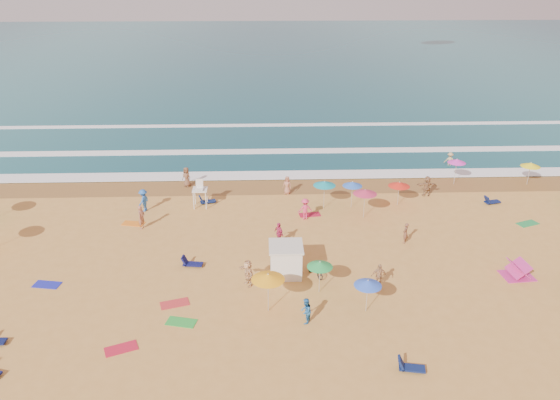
{
  "coord_description": "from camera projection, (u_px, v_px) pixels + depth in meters",
  "views": [
    {
      "loc": [
        -2.15,
        -33.45,
        19.07
      ],
      "look_at": [
        -0.81,
        6.0,
        1.5
      ],
      "focal_mm": 35.0,
      "sensor_mm": 36.0,
      "label": 1
    }
  ],
  "objects": [
    {
      "name": "cabana_roof",
      "position": [
        286.0,
        246.0,
        35.12
      ],
      "size": [
        2.2,
        2.2,
        0.12
      ],
      "primitive_type": "cube",
      "color": "silver",
      "rests_on": "cabana"
    },
    {
      "name": "ground",
      "position": [
        294.0,
        254.0,
        38.36
      ],
      "size": [
        220.0,
        220.0,
        0.0
      ],
      "primitive_type": "plane",
      "color": "gold",
      "rests_on": "ground"
    },
    {
      "name": "beach_umbrellas",
      "position": [
        316.0,
        221.0,
        38.53
      ],
      "size": [
        55.46,
        28.34,
        0.82
      ],
      "color": "#FFA815",
      "rests_on": "ground"
    },
    {
      "name": "lifeguard_stand",
      "position": [
        200.0,
        195.0,
        45.23
      ],
      "size": [
        1.2,
        1.2,
        2.1
      ],
      "primitive_type": null,
      "color": "white",
      "rests_on": "ground"
    },
    {
      "name": "wet_sand",
      "position": [
        286.0,
        186.0,
        49.77
      ],
      "size": [
        220.0,
        220.0,
        0.0
      ],
      "primitive_type": "plane",
      "color": "olive",
      "rests_on": "ground"
    },
    {
      "name": "surf_foam",
      "position": [
        283.0,
        153.0,
        57.79
      ],
      "size": [
        200.0,
        18.7,
        0.05
      ],
      "color": "white",
      "rests_on": "ground"
    },
    {
      "name": "popup_tents",
      "position": [
        553.0,
        225.0,
        41.23
      ],
      "size": [
        12.86,
        14.09,
        1.2
      ],
      "color": "#D02E88",
      "rests_on": "ground"
    },
    {
      "name": "beachgoers",
      "position": [
        269.0,
        218.0,
        41.71
      ],
      "size": [
        42.34,
        26.65,
        2.14
      ],
      "color": "tan",
      "rests_on": "ground"
    },
    {
      "name": "ocean",
      "position": [
        271.0,
        56.0,
        115.06
      ],
      "size": [
        220.0,
        140.0,
        0.18
      ],
      "primitive_type": "cube",
      "color": "#0C4756",
      "rests_on": "ground"
    },
    {
      "name": "bicycle",
      "position": [
        315.0,
        270.0,
        35.56
      ],
      "size": [
        1.35,
        1.75,
        0.88
      ],
      "primitive_type": "imported",
      "rotation": [
        0.0,
        0.0,
        0.53
      ],
      "color": "black",
      "rests_on": "ground"
    },
    {
      "name": "towels",
      "position": [
        316.0,
        273.0,
        36.04
      ],
      "size": [
        46.4,
        22.01,
        0.03
      ],
      "color": "red",
      "rests_on": "ground"
    },
    {
      "name": "cabana",
      "position": [
        286.0,
        261.0,
        35.55
      ],
      "size": [
        2.0,
        2.0,
        2.0
      ],
      "primitive_type": "cube",
      "color": "white",
      "rests_on": "ground"
    },
    {
      "name": "loungers",
      "position": [
        346.0,
        277.0,
        35.26
      ],
      "size": [
        46.51,
        21.79,
        0.34
      ],
      "color": "#0F134B",
      "rests_on": "ground"
    }
  ]
}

